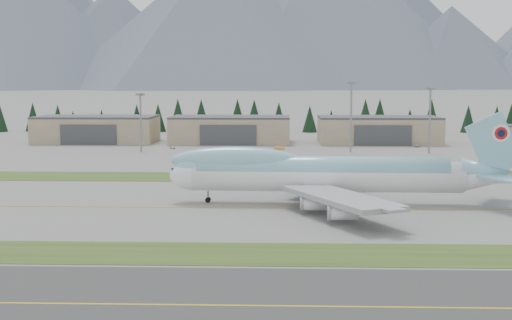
{
  "coord_description": "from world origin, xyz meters",
  "views": [
    {
      "loc": [
        5.49,
        -139.32,
        25.07
      ],
      "look_at": [
        0.15,
        13.92,
        8.0
      ],
      "focal_mm": 50.0,
      "sensor_mm": 36.0,
      "label": 1
    }
  ],
  "objects_px": {
    "hangar_right": "(378,130)",
    "service_vehicle_a": "(172,149)",
    "hangar_center": "(230,129)",
    "boeing_747_freighter": "(323,173)",
    "hangar_left": "(97,129)",
    "service_vehicle_b": "(279,150)",
    "service_vehicle_c": "(417,147)"
  },
  "relations": [
    {
      "from": "hangar_center",
      "to": "service_vehicle_c",
      "type": "xyz_separation_m",
      "value": [
        72.65,
        -16.65,
        -5.39
      ]
    },
    {
      "from": "boeing_747_freighter",
      "to": "service_vehicle_a",
      "type": "bearing_deg",
      "value": 114.54
    },
    {
      "from": "service_vehicle_b",
      "to": "service_vehicle_c",
      "type": "relative_size",
      "value": 0.82
    },
    {
      "from": "hangar_center",
      "to": "hangar_right",
      "type": "bearing_deg",
      "value": 0.0
    },
    {
      "from": "boeing_747_freighter",
      "to": "hangar_center",
      "type": "bearing_deg",
      "value": 103.31
    },
    {
      "from": "service_vehicle_a",
      "to": "service_vehicle_b",
      "type": "bearing_deg",
      "value": -36.03
    },
    {
      "from": "boeing_747_freighter",
      "to": "hangar_right",
      "type": "bearing_deg",
      "value": 79.88
    },
    {
      "from": "hangar_left",
      "to": "service_vehicle_b",
      "type": "relative_size",
      "value": 12.43
    },
    {
      "from": "boeing_747_freighter",
      "to": "hangar_left",
      "type": "height_order",
      "value": "boeing_747_freighter"
    },
    {
      "from": "boeing_747_freighter",
      "to": "service_vehicle_c",
      "type": "height_order",
      "value": "boeing_747_freighter"
    },
    {
      "from": "service_vehicle_a",
      "to": "service_vehicle_c",
      "type": "distance_m",
      "value": 93.0
    },
    {
      "from": "hangar_left",
      "to": "hangar_right",
      "type": "bearing_deg",
      "value": 0.0
    },
    {
      "from": "hangar_center",
      "to": "service_vehicle_a",
      "type": "distance_m",
      "value": 34.14
    },
    {
      "from": "hangar_right",
      "to": "service_vehicle_a",
      "type": "relative_size",
      "value": 15.64
    },
    {
      "from": "service_vehicle_a",
      "to": "hangar_right",
      "type": "bearing_deg",
      "value": -14.31
    },
    {
      "from": "service_vehicle_a",
      "to": "service_vehicle_b",
      "type": "distance_m",
      "value": 39.82
    },
    {
      "from": "service_vehicle_a",
      "to": "service_vehicle_c",
      "type": "bearing_deg",
      "value": -26.63
    },
    {
      "from": "hangar_left",
      "to": "service_vehicle_b",
      "type": "height_order",
      "value": "hangar_left"
    },
    {
      "from": "hangar_left",
      "to": "hangar_right",
      "type": "distance_m",
      "value": 115.0
    },
    {
      "from": "service_vehicle_c",
      "to": "hangar_left",
      "type": "bearing_deg",
      "value": -175.51
    },
    {
      "from": "boeing_747_freighter",
      "to": "service_vehicle_a",
      "type": "height_order",
      "value": "boeing_747_freighter"
    },
    {
      "from": "service_vehicle_a",
      "to": "service_vehicle_c",
      "type": "xyz_separation_m",
      "value": [
        92.39,
        10.67,
        0.0
      ]
    },
    {
      "from": "hangar_left",
      "to": "service_vehicle_c",
      "type": "distance_m",
      "value": 128.84
    },
    {
      "from": "hangar_left",
      "to": "service_vehicle_c",
      "type": "relative_size",
      "value": 10.15
    },
    {
      "from": "hangar_left",
      "to": "service_vehicle_b",
      "type": "distance_m",
      "value": 80.72
    },
    {
      "from": "boeing_747_freighter",
      "to": "hangar_center",
      "type": "distance_m",
      "value": 147.56
    },
    {
      "from": "service_vehicle_c",
      "to": "hangar_center",
      "type": "bearing_deg",
      "value": 179.01
    },
    {
      "from": "hangar_left",
      "to": "boeing_747_freighter",
      "type": "bearing_deg",
      "value": -59.79
    },
    {
      "from": "hangar_left",
      "to": "hangar_center",
      "type": "relative_size",
      "value": 1.0
    },
    {
      "from": "service_vehicle_a",
      "to": "service_vehicle_c",
      "type": "height_order",
      "value": "service_vehicle_c"
    },
    {
      "from": "boeing_747_freighter",
      "to": "hangar_center",
      "type": "height_order",
      "value": "boeing_747_freighter"
    },
    {
      "from": "hangar_center",
      "to": "service_vehicle_c",
      "type": "relative_size",
      "value": 10.15
    }
  ]
}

